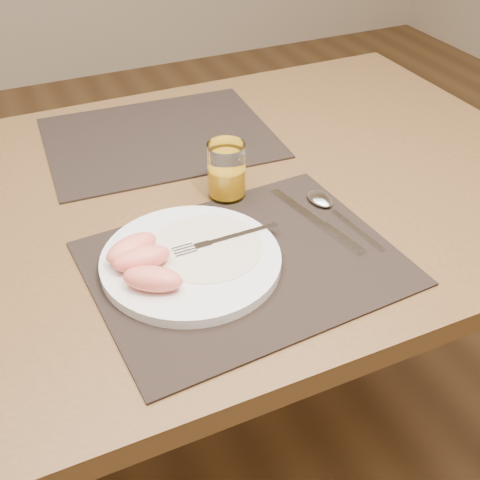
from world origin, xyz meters
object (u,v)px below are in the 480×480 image
Objects in this scene: fork at (217,241)px; juice_glass at (227,173)px; knife at (322,225)px; plate at (191,260)px; placemat_near at (245,263)px; table at (196,230)px; placemat_far at (159,138)px; spoon at (325,203)px.

fork is 1.77× the size of juice_glass.
fork is 0.18m from knife.
plate is at bearing -129.07° from juice_glass.
placemat_near is 2.58× the size of fork.
placemat_near is (-0.00, -0.22, 0.09)m from table.
placemat_far is at bearing 78.10° from plate.
fork is at bearing 17.08° from plate.
spoon reaches higher than knife.
knife is 0.19m from juice_glass.
fork is 0.80× the size of knife.
table is 7.28× the size of spoon.
spoon is (0.22, 0.04, -0.01)m from fork.
juice_glass is (0.08, 0.14, 0.03)m from fork.
knife is 1.14× the size of spoon.
knife is at bearing -51.24° from table.
plate reaches higher than table.
table is at bearing 143.08° from spoon.
spoon is 1.95× the size of juice_glass.
plate is (-0.08, -0.19, 0.10)m from table.
knife is (0.15, -0.19, 0.09)m from table.
plate is (-0.08, 0.03, 0.01)m from placemat_near.
spoon is at bearing -36.92° from table.
juice_glass is (0.13, 0.16, 0.04)m from plate.
knife is at bearing -124.98° from spoon.
table is 0.21m from fork.
fork is 0.22m from spoon.
placemat_far is at bearing 87.84° from table.
placemat_near is 2.06× the size of knife.
placemat_near is 4.56× the size of juice_glass.
spoon is at bearing 55.02° from knife.
juice_glass reaches higher than table.
spoon is at bearing 9.87° from fork.
fork is (-0.04, -0.40, 0.02)m from placemat_far.
plate is at bearing -179.13° from knife.
juice_glass is (-0.14, 0.10, 0.04)m from spoon.
plate is 1.23× the size of knife.
spoon is at bearing 11.24° from plate.
placemat_near is 0.08m from plate.
knife is at bearing 11.51° from placemat_near.
spoon reaches higher than placemat_far.
plate reaches higher than spoon.
table is at bearing 80.58° from fork.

